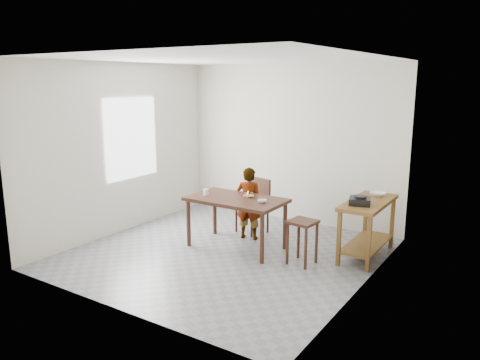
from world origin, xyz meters
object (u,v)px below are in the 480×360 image
Objects in this scene: dining_chair at (252,206)px; stool at (302,242)px; dining_table at (236,223)px; child at (249,203)px; prep_counter at (367,229)px.

dining_chair is 1.44× the size of stool.
child is (-0.06, 0.44, 0.19)m from dining_table.
prep_counter reaches higher than stool.
child is 1.30× the size of dining_chair.
stool is (-0.64, -0.74, -0.10)m from prep_counter.
dining_chair is at bearing 148.54° from stool.
dining_table is at bearing 83.19° from child.
child is at bearing -171.70° from prep_counter.
dining_chair is at bearing 179.20° from prep_counter.
prep_counter is 1.80m from child.
prep_counter is 1.38× the size of dining_chair.
prep_counter is at bearing 22.15° from dining_table.
prep_counter is at bearing 173.96° from child.
dining_chair is 1.48m from stool.
child is 1.27m from stool.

